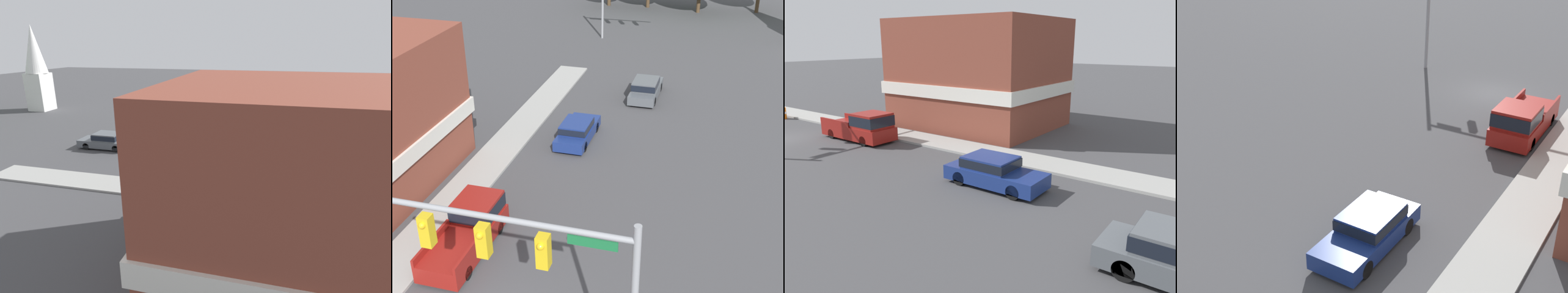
% 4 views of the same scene
% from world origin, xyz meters
% --- Properties ---
extents(near_signal_assembly, '(8.54, 0.49, 7.93)m').
position_xyz_m(near_signal_assembly, '(3.01, -2.25, 5.90)').
color(near_signal_assembly, gray).
rests_on(near_signal_assembly, ground).
extents(car_lead, '(1.89, 4.68, 1.40)m').
position_xyz_m(car_lead, '(-1.49, 16.77, 0.73)').
color(car_lead, black).
rests_on(car_lead, ground).
extents(car_oncoming, '(1.94, 4.86, 1.49)m').
position_xyz_m(car_oncoming, '(1.51, 25.14, 0.78)').
color(car_oncoming, black).
rests_on(car_oncoming, ground).
extents(pickup_truck_parked, '(2.05, 5.52, 1.97)m').
position_xyz_m(pickup_truck_parked, '(-3.27, 5.05, 0.96)').
color(pickup_truck_parked, black).
rests_on(pickup_truck_parked, ground).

